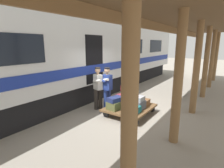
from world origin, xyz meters
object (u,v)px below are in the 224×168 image
object	(u,v)px
suitcase_burgundy_valise	(123,97)
suitcase_gray_aluminum	(139,99)
suitcase_orange_carryall	(122,103)
luggage_cart	(130,108)
suitcase_teal_softside	(132,109)
train_car	(70,56)
suitcase_brown_leather	(144,102)
suitcase_slate_roller	(138,105)
suitcase_navy_fabric	(115,99)
suitcase_yellow_case	(128,99)
suitcase_black_hardshell	(128,93)
suitcase_olive_duffel	(115,105)
suitcase_maroon_trunk	(128,88)
porter_by_door	(98,87)
porter_in_overalls	(107,87)

from	to	relation	value
suitcase_burgundy_valise	suitcase_gray_aluminum	bearing A→B (deg)	-179.52
suitcase_orange_carryall	suitcase_gray_aluminum	size ratio (longest dim) A/B	1.34
luggage_cart	suitcase_teal_softside	world-z (taller)	suitcase_teal_softside
train_car	suitcase_brown_leather	world-z (taller)	train_car
suitcase_orange_carryall	suitcase_brown_leather	distance (m)	0.83
suitcase_slate_roller	train_car	bearing A→B (deg)	-3.90
suitcase_orange_carryall	suitcase_navy_fabric	size ratio (longest dim) A/B	0.99
train_car	suitcase_burgundy_valise	xyz separation A→B (m)	(-3.03, 0.23, -1.44)
suitcase_teal_softside	suitcase_yellow_case	world-z (taller)	suitcase_yellow_case
suitcase_black_hardshell	suitcase_navy_fabric	xyz separation A→B (m)	(-0.04, 0.97, 0.01)
luggage_cart	suitcase_brown_leather	size ratio (longest dim) A/B	3.98
suitcase_olive_duffel	suitcase_black_hardshell	distance (m)	0.97
suitcase_gray_aluminum	suitcase_navy_fabric	world-z (taller)	suitcase_gray_aluminum
luggage_cart	suitcase_maroon_trunk	bearing A→B (deg)	-52.51
luggage_cart	porter_by_door	world-z (taller)	porter_by_door
suitcase_brown_leather	suitcase_teal_softside	world-z (taller)	suitcase_teal_softside
train_car	suitcase_black_hardshell	world-z (taller)	train_car
suitcase_maroon_trunk	suitcase_burgundy_valise	distance (m)	0.54
train_car	suitcase_black_hardshell	size ratio (longest dim) A/B	44.70
suitcase_teal_softside	suitcase_black_hardshell	bearing A→B (deg)	-53.75
suitcase_teal_softside	suitcase_maroon_trunk	size ratio (longest dim) A/B	0.98
suitcase_brown_leather	suitcase_yellow_case	bearing A→B (deg)	0.00
suitcase_black_hardshell	suitcase_navy_fabric	distance (m)	0.97
suitcase_maroon_trunk	suitcase_black_hardshell	bearing A→B (deg)	117.59
suitcase_orange_carryall	suitcase_yellow_case	bearing A→B (deg)	-90.00
suitcase_black_hardshell	porter_in_overalls	size ratio (longest dim) A/B	0.26
suitcase_brown_leather	suitcase_black_hardshell	xyz separation A→B (m)	(0.70, 0.03, 0.25)
suitcase_olive_duffel	suitcase_black_hardshell	bearing A→B (deg)	-88.37
suitcase_burgundy_valise	suitcase_maroon_trunk	bearing A→B (deg)	-83.39
suitcase_slate_roller	porter_in_overalls	world-z (taller)	porter_in_overalls
suitcase_navy_fabric	porter_by_door	bearing A→B (deg)	-16.90
train_car	suitcase_gray_aluminum	world-z (taller)	train_car
suitcase_navy_fabric	suitcase_maroon_trunk	bearing A→B (deg)	-86.93
suitcase_orange_carryall	suitcase_maroon_trunk	size ratio (longest dim) A/B	1.05
train_car	porter_by_door	distance (m)	2.37
suitcase_brown_leather	suitcase_navy_fabric	xyz separation A→B (m)	(0.66, 1.00, 0.26)
suitcase_orange_carryall	porter_by_door	bearing A→B (deg)	11.70
suitcase_gray_aluminum	luggage_cart	bearing A→B (deg)	4.27
suitcase_yellow_case	suitcase_burgundy_valise	xyz separation A→B (m)	(-0.01, 0.47, 0.19)
suitcase_slate_roller	suitcase_burgundy_valise	distance (m)	0.68
suitcase_teal_softside	porter_by_door	distance (m)	1.76
suitcase_slate_roller	suitcase_black_hardshell	size ratio (longest dim) A/B	0.99
suitcase_olive_duffel	suitcase_burgundy_valise	world-z (taller)	suitcase_burgundy_valise
suitcase_maroon_trunk	suitcase_yellow_case	bearing A→B (deg)	174.69
suitcase_brown_leather	suitcase_slate_roller	bearing A→B (deg)	90.00
suitcase_olive_duffel	suitcase_gray_aluminum	size ratio (longest dim) A/B	1.42
suitcase_maroon_trunk	suitcase_orange_carryall	bearing A→B (deg)	94.94
suitcase_yellow_case	suitcase_black_hardshell	xyz separation A→B (m)	(0.03, 0.03, 0.23)
suitcase_maroon_trunk	porter_in_overalls	world-z (taller)	porter_in_overalls
luggage_cart	porter_in_overalls	size ratio (longest dim) A/B	1.04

